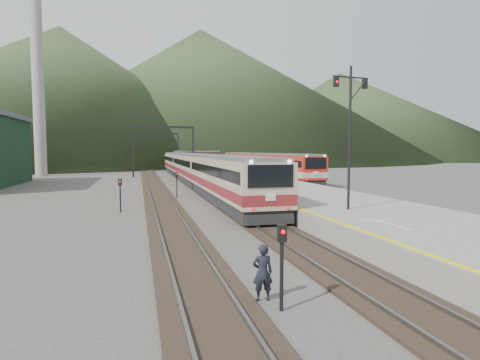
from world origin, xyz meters
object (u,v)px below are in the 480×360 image
object	(u,v)px
main_train	(192,167)
second_train	(261,165)
worker	(263,272)
signal_mast	(350,123)

from	to	relation	value
main_train	second_train	distance (m)	13.77
main_train	worker	world-z (taller)	main_train
main_train	signal_mast	size ratio (longest dim) A/B	8.20
signal_mast	worker	distance (m)	12.76
main_train	worker	size ratio (longest dim) A/B	39.39
second_train	worker	size ratio (longest dim) A/B	24.73
main_train	second_train	xyz separation A→B (m)	(11.50, 7.57, -0.10)
second_train	worker	distance (m)	50.58
main_train	second_train	size ratio (longest dim) A/B	1.59
main_train	worker	distance (m)	40.91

